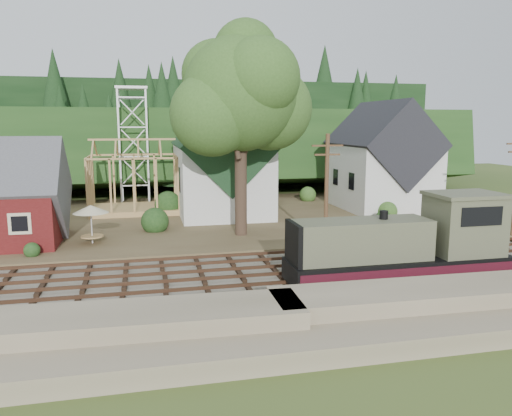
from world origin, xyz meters
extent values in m
plane|color=#384C1E|center=(0.00, 0.00, 0.00)|extent=(140.00, 140.00, 0.00)
cube|color=#7F7259|center=(0.00, -8.50, 0.00)|extent=(64.00, 5.00, 1.60)
cube|color=#726B5B|center=(0.00, 0.00, 0.08)|extent=(64.00, 11.00, 0.16)
cube|color=brown|center=(0.00, 18.00, 0.15)|extent=(64.00, 26.00, 0.30)
cube|color=#1E3F19|center=(0.00, 42.00, 0.00)|extent=(70.00, 28.96, 12.74)
cube|color=black|center=(0.00, 58.00, 0.00)|extent=(80.00, 20.00, 12.00)
cube|color=silver|center=(2.00, 20.00, 3.50)|extent=(8.00, 12.00, 6.40)
cube|color=#18351B|center=(2.00, 20.00, 6.70)|extent=(8.40, 12.96, 8.40)
cube|color=silver|center=(2.00, 14.00, 8.70)|extent=(2.40, 2.40, 4.00)
cone|color=#18351B|center=(2.00, 14.00, 12.00)|extent=(5.37, 5.37, 2.60)
cube|color=silver|center=(18.00, 19.00, 3.50)|extent=(8.00, 10.00, 6.40)
cube|color=black|center=(18.00, 19.00, 6.70)|extent=(8.40, 10.80, 8.40)
cube|color=tan|center=(-6.00, 22.00, 0.55)|extent=(8.00, 6.00, 0.50)
cube|color=tan|center=(-6.00, 22.00, 7.20)|extent=(8.00, 0.18, 0.18)
cube|color=silver|center=(-7.40, 26.60, 6.30)|extent=(0.18, 0.18, 12.00)
cube|color=silver|center=(-4.60, 26.60, 6.30)|extent=(0.18, 0.18, 12.00)
cube|color=silver|center=(-7.40, 29.40, 6.30)|extent=(0.18, 0.18, 12.00)
cube|color=silver|center=(-4.60, 29.40, 6.30)|extent=(0.18, 0.18, 12.00)
cube|color=silver|center=(-6.00, 28.00, 12.30)|extent=(3.20, 3.20, 0.25)
cylinder|color=#38281E|center=(2.00, 10.00, 4.30)|extent=(0.90, 0.90, 8.00)
sphere|color=#365921|center=(2.00, 10.00, 10.80)|extent=(8.40, 8.40, 8.40)
sphere|color=#365921|center=(4.50, 11.00, 9.80)|extent=(6.40, 6.40, 6.40)
sphere|color=#365921|center=(-0.20, 9.20, 9.30)|extent=(6.00, 6.00, 6.00)
cylinder|color=#4C331E|center=(7.00, 5.20, 4.00)|extent=(0.28, 0.28, 8.00)
cube|color=#4C331E|center=(7.00, 5.20, 7.20)|extent=(2.20, 0.12, 0.12)
cube|color=#4C331E|center=(7.00, 5.20, 6.60)|extent=(1.80, 0.12, 0.12)
cube|color=black|center=(8.08, -3.00, 0.34)|extent=(12.01, 2.50, 0.35)
cube|color=black|center=(8.08, -3.00, 1.06)|extent=(12.01, 2.90, 1.10)
cube|color=#565A41|center=(5.88, -3.00, 2.66)|extent=(7.21, 2.30, 2.10)
cube|color=#565A41|center=(11.88, -3.00, 3.21)|extent=(3.60, 2.80, 3.20)
cube|color=#565A41|center=(11.88, -3.00, 4.86)|extent=(3.80, 3.00, 0.20)
cube|color=black|center=(11.88, -4.42, 3.91)|extent=(2.40, 0.06, 1.00)
cube|color=#400D19|center=(8.08, -4.47, 1.06)|extent=(12.01, 0.04, 0.70)
cube|color=#400D19|center=(8.08, -1.53, 1.06)|extent=(12.01, 0.04, 0.70)
cylinder|color=black|center=(7.08, -3.00, 3.81)|extent=(0.44, 0.44, 0.70)
imported|color=#4E67A9|center=(-12.25, 12.84, 0.87)|extent=(1.59, 3.44, 1.14)
imported|color=red|center=(22.39, 20.02, 0.96)|extent=(5.13, 3.23, 1.32)
cylinder|color=silver|center=(-8.81, 9.57, 1.53)|extent=(0.11, 0.11, 2.45)
cylinder|color=tan|center=(-8.81, 9.57, 0.80)|extent=(1.56, 1.56, 0.09)
cone|color=beige|center=(-8.81, 9.57, 2.75)|extent=(2.45, 2.45, 0.56)
camera|label=1|loc=(-5.12, -26.52, 8.64)|focal=35.00mm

